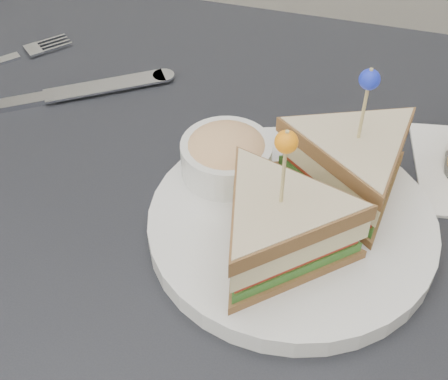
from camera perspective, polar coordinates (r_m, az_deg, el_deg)
table at (r=0.59m, az=-1.22°, el=-9.24°), size 0.80×0.80×0.75m
plate_meal at (r=0.51m, az=7.14°, el=-0.67°), size 0.29×0.29×0.14m
cutlery_fork at (r=0.78m, az=-19.45°, el=11.21°), size 0.13×0.15×0.01m
cutlery_knife at (r=0.70m, az=-15.23°, el=8.32°), size 0.21×0.15×0.01m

